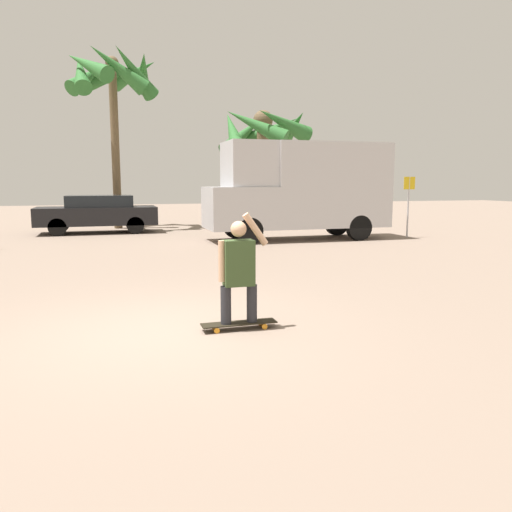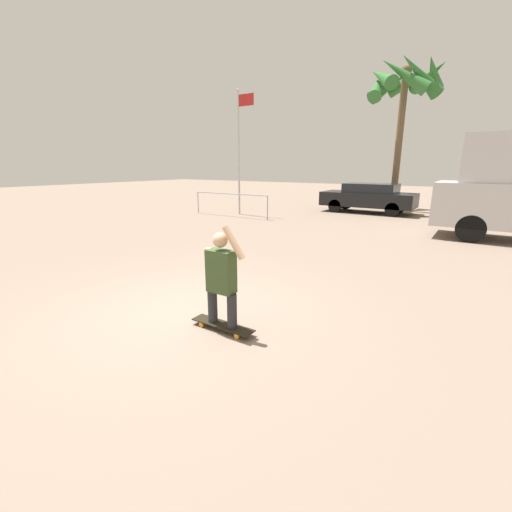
{
  "view_description": "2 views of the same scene",
  "coord_description": "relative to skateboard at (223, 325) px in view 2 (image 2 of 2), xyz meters",
  "views": [
    {
      "loc": [
        -0.73,
        -6.4,
        1.95
      ],
      "look_at": [
        1.33,
        0.39,
        0.9
      ],
      "focal_mm": 35.0,
      "sensor_mm": 36.0,
      "label": 1
    },
    {
      "loc": [
        3.84,
        -3.68,
        2.33
      ],
      "look_at": [
        0.91,
        0.77,
        0.92
      ],
      "focal_mm": 24.0,
      "sensor_mm": 36.0,
      "label": 2
    }
  ],
  "objects": [
    {
      "name": "skateboard",
      "position": [
        0.0,
        0.0,
        0.0
      ],
      "size": [
        1.01,
        0.23,
        0.09
      ],
      "color": "black",
      "rests_on": "ground_plane"
    },
    {
      "name": "person_skateboarder",
      "position": [
        -0.0,
        0.0,
        0.77
      ],
      "size": [
        0.68,
        0.22,
        1.47
      ],
      "color": "#28282D",
      "rests_on": "skateboard"
    },
    {
      "name": "palm_tree_center_background",
      "position": [
        -1.1,
        15.92,
        6.17
      ],
      "size": [
        4.07,
        4.0,
        7.4
      ],
      "color": "brown",
      "rests_on": "ground_plane"
    },
    {
      "name": "flagpole",
      "position": [
        -6.98,
        10.08,
        3.15
      ],
      "size": [
        0.91,
        0.12,
        5.68
      ],
      "color": "#B7B7BC",
      "rests_on": "ground_plane"
    },
    {
      "name": "parked_car_black",
      "position": [
        -1.93,
        14.12,
        0.71
      ],
      "size": [
        4.5,
        1.86,
        1.46
      ],
      "color": "black",
      "rests_on": "ground_plane"
    },
    {
      "name": "ground_plane",
      "position": [
        -0.93,
        0.14,
        -0.08
      ],
      "size": [
        80.0,
        80.0,
        0.0
      ],
      "primitive_type": "plane",
      "color": "gray"
    },
    {
      "name": "plaza_railing_segment",
      "position": [
        -6.96,
        9.25,
        0.82
      ],
      "size": [
        4.12,
        0.05,
        1.08
      ],
      "color": "#99999E",
      "rests_on": "ground_plane"
    }
  ]
}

